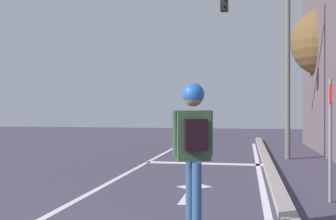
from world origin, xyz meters
name	(u,v)px	position (x,y,z in m)	size (l,w,h in m)	color
lane_line_center	(113,180)	(0.10, 6.00, 0.00)	(0.12, 20.00, 0.01)	silver
lane_line_curbside	(262,186)	(3.19, 6.00, 0.00)	(0.12, 20.00, 0.01)	silver
stop_bar	(204,163)	(1.72, 9.10, 0.00)	(3.25, 0.40, 0.01)	silver
lane_arrow_stem	(188,196)	(1.88, 4.80, 0.00)	(0.16, 1.40, 0.01)	silver
lane_arrow_head	(194,187)	(1.88, 5.65, 0.00)	(0.56, 0.44, 0.01)	silver
curb_strip	(275,183)	(3.44, 6.00, 0.07)	(0.24, 24.00, 0.14)	#9E928D
skater	(194,137)	(2.28, 2.42, 1.21)	(0.46, 0.63, 1.76)	navy
traffic_signal_mast	(262,36)	(3.35, 10.60, 3.77)	(3.91, 0.34, 5.74)	#5A5D58
street_sign_post	(330,121)	(4.24, 4.73, 1.33)	(0.10, 0.44, 2.02)	slate
roadside_tree	(325,43)	(5.76, 13.80, 4.00)	(2.52, 2.52, 5.29)	brown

